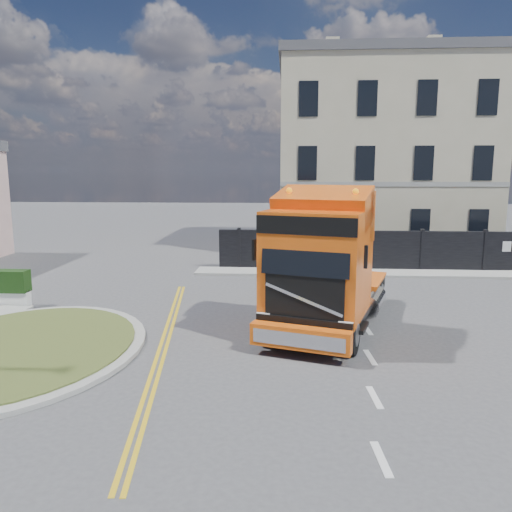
{
  "coord_description": "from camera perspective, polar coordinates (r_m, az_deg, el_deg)",
  "views": [
    {
      "loc": [
        0.42,
        -15.64,
        4.95
      ],
      "look_at": [
        -0.74,
        2.52,
        1.8
      ],
      "focal_mm": 35.0,
      "sensor_mm": 36.0,
      "label": 1
    }
  ],
  "objects": [
    {
      "name": "traffic_island",
      "position": [
        15.44,
        -25.69,
        -9.56
      ],
      "size": [
        6.8,
        6.8,
        0.17
      ],
      "color": "gray",
      "rests_on": "ground"
    },
    {
      "name": "georgian_building",
      "position": [
        32.63,
        13.76,
        10.99
      ],
      "size": [
        12.3,
        10.3,
        12.8
      ],
      "color": "beige",
      "rests_on": "ground"
    },
    {
      "name": "pavement_far",
      "position": [
        24.87,
        16.55,
        -1.93
      ],
      "size": [
        20.0,
        1.6,
        0.12
      ],
      "primitive_type": "cube",
      "color": "gray",
      "rests_on": "ground"
    },
    {
      "name": "truck",
      "position": [
        15.21,
        7.68,
        -1.68
      ],
      "size": [
        4.73,
        7.7,
        4.33
      ],
      "rotation": [
        0.0,
        0.0,
        -0.31
      ],
      "color": "black",
      "rests_on": "ground"
    },
    {
      "name": "hoarding_fence",
      "position": [
        25.69,
        17.41,
        0.52
      ],
      "size": [
        18.8,
        0.25,
        2.0
      ],
      "color": "black",
      "rests_on": "ground"
    },
    {
      "name": "ground",
      "position": [
        16.41,
        2.03,
        -7.74
      ],
      "size": [
        120.0,
        120.0,
        0.0
      ],
      "primitive_type": "plane",
      "color": "#424244",
      "rests_on": "ground"
    }
  ]
}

